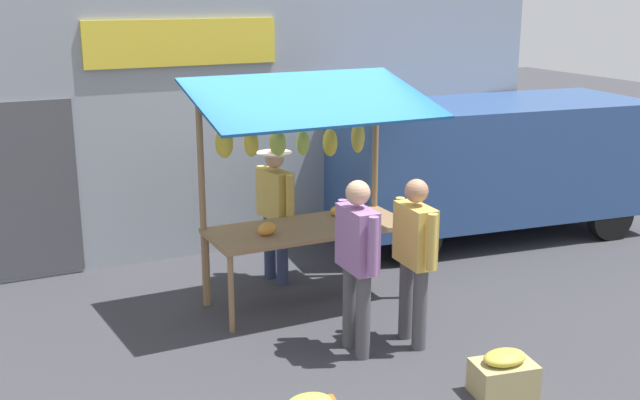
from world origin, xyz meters
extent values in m
plane|color=#38383D|center=(0.00, 0.00, 0.00)|extent=(40.00, 40.00, 0.00)
cube|color=#8C939E|center=(0.00, -2.20, 1.70)|extent=(9.00, 0.25, 3.40)
cube|color=yellow|center=(0.72, -2.06, 2.75)|extent=(2.40, 0.06, 0.56)
cube|color=olive|center=(0.00, 0.00, 0.85)|extent=(2.20, 0.90, 0.05)
cylinder|color=olive|center=(1.04, 0.39, 0.41)|extent=(0.06, 0.06, 0.83)
cylinder|color=olive|center=(-1.04, 0.39, 0.41)|extent=(0.06, 0.06, 0.83)
cylinder|color=olive|center=(1.04, -0.39, 0.41)|extent=(0.06, 0.06, 0.83)
cylinder|color=olive|center=(-1.04, -0.39, 0.41)|extent=(0.06, 0.06, 0.83)
cylinder|color=olive|center=(1.06, -0.40, 1.18)|extent=(0.07, 0.07, 2.35)
cylinder|color=olive|center=(-1.06, -0.40, 1.18)|extent=(0.07, 0.07, 2.35)
cylinder|color=olive|center=(0.00, -0.40, 2.15)|extent=(2.12, 0.06, 0.06)
cube|color=#19518C|center=(0.00, 0.15, 2.30)|extent=(2.50, 1.46, 0.39)
cylinder|color=brown|center=(-0.81, -0.38, 2.04)|extent=(0.01, 0.01, 0.23)
ellipsoid|color=gold|center=(-0.81, -0.38, 1.74)|extent=(0.23, 0.25, 0.37)
cylinder|color=brown|center=(-0.46, -0.39, 2.01)|extent=(0.01, 0.01, 0.29)
ellipsoid|color=yellow|center=(-0.46, -0.39, 1.70)|extent=(0.18, 0.21, 0.32)
cylinder|color=brown|center=(-0.13, -0.41, 2.01)|extent=(0.01, 0.01, 0.29)
ellipsoid|color=#B2CC4C|center=(-0.13, -0.41, 1.72)|extent=(0.22, 0.20, 0.28)
cylinder|color=brown|center=(0.18, -0.41, 2.02)|extent=(0.01, 0.01, 0.26)
ellipsoid|color=#B2CC4C|center=(0.18, -0.41, 1.75)|extent=(0.23, 0.25, 0.29)
cylinder|color=brown|center=(0.49, -0.39, 2.04)|extent=(0.01, 0.01, 0.23)
ellipsoid|color=yellow|center=(0.49, -0.39, 1.78)|extent=(0.19, 0.22, 0.30)
cylinder|color=brown|center=(0.79, -0.42, 2.05)|extent=(0.01, 0.01, 0.20)
ellipsoid|color=yellow|center=(0.79, -0.42, 1.79)|extent=(0.26, 0.27, 0.32)
ellipsoid|color=orange|center=(0.53, 0.10, 0.95)|extent=(0.24, 0.18, 0.14)
ellipsoid|color=gold|center=(-0.47, -0.25, 0.93)|extent=(0.19, 0.22, 0.10)
cylinder|color=navy|center=(0.10, -0.88, 0.40)|extent=(0.14, 0.14, 0.79)
cylinder|color=navy|center=(0.05, -0.62, 0.40)|extent=(0.14, 0.14, 0.79)
cube|color=gold|center=(0.07, -0.75, 1.07)|extent=(0.31, 0.51, 0.56)
cylinder|color=gold|center=(0.13, -1.04, 1.10)|extent=(0.09, 0.09, 0.52)
cylinder|color=gold|center=(0.01, -0.46, 1.10)|extent=(0.09, 0.09, 0.52)
sphere|color=tan|center=(0.07, -0.75, 1.50)|extent=(0.22, 0.22, 0.22)
cylinder|color=beige|center=(0.07, -0.75, 1.56)|extent=(0.41, 0.41, 0.02)
cylinder|color=#4C4C51|center=(0.12, 1.48, 0.42)|extent=(0.14, 0.14, 0.84)
cylinder|color=#4C4C51|center=(0.11, 1.20, 0.42)|extent=(0.14, 0.14, 0.84)
cube|color=#93669E|center=(0.12, 1.34, 1.14)|extent=(0.23, 0.51, 0.60)
cylinder|color=#93669E|center=(0.12, 1.65, 1.17)|extent=(0.09, 0.09, 0.55)
cylinder|color=#93669E|center=(0.11, 1.02, 1.17)|extent=(0.09, 0.09, 0.55)
sphere|color=tan|center=(0.12, 1.34, 1.59)|extent=(0.23, 0.23, 0.23)
cylinder|color=#4C4C51|center=(-0.47, 1.54, 0.41)|extent=(0.14, 0.14, 0.83)
cylinder|color=#4C4C51|center=(-0.48, 1.27, 0.41)|extent=(0.14, 0.14, 0.83)
cube|color=gold|center=(-0.47, 1.41, 1.12)|extent=(0.25, 0.51, 0.58)
cylinder|color=gold|center=(-0.46, 1.72, 1.14)|extent=(0.09, 0.09, 0.54)
cylinder|color=gold|center=(-0.49, 1.10, 1.14)|extent=(0.09, 0.09, 0.54)
sphere|color=#A87A5B|center=(-0.47, 1.41, 1.55)|extent=(0.23, 0.23, 0.23)
cube|color=#2D4C84|center=(-3.33, -1.20, 1.10)|extent=(4.57, 2.31, 1.55)
cube|color=black|center=(-2.02, -1.34, 1.38)|extent=(1.59, 1.95, 0.68)
cylinder|color=black|center=(-1.75, -0.53, 0.33)|extent=(0.68, 0.25, 0.66)
cylinder|color=black|center=(-1.93, -2.18, 0.33)|extent=(0.68, 0.25, 0.66)
cylinder|color=black|center=(-4.73, -0.21, 0.33)|extent=(0.68, 0.25, 0.66)
cylinder|color=black|center=(-4.91, -1.87, 0.33)|extent=(0.68, 0.25, 0.66)
cube|color=tan|center=(-0.63, 2.62, 0.15)|extent=(0.58, 0.44, 0.30)
ellipsoid|color=gold|center=(-0.63, 2.62, 0.35)|extent=(0.40, 0.27, 0.12)
camera|label=1|loc=(3.45, 7.43, 3.40)|focal=44.08mm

